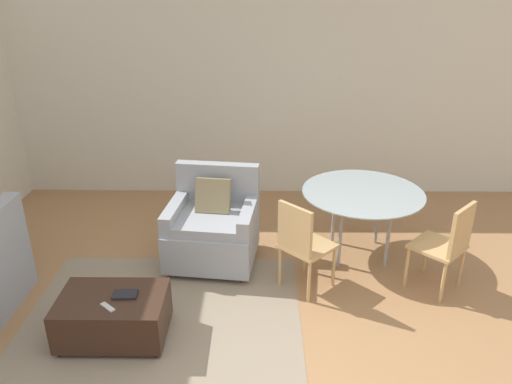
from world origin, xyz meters
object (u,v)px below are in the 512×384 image
ottoman (113,315)px  dining_chair_near_right (448,242)px  tv_remote_primary (108,307)px  dining_chair_near_left (302,241)px  armchair (213,227)px  book_stack (125,295)px  dining_table (362,198)px

ottoman → dining_chair_near_right: (2.88, 0.68, 0.31)m
tv_remote_primary → dining_chair_near_left: (1.55, 0.81, 0.13)m
armchair → ottoman: size_ratio=1.12×
armchair → tv_remote_primary: (-0.69, -1.34, 0.01)m
ottoman → book_stack: bearing=13.3°
book_stack → dining_table: bearing=31.9°
dining_chair_near_right → armchair: bearing=166.3°
ottoman → dining_chair_near_left: bearing=23.5°
ottoman → tv_remote_primary: 0.22m
book_stack → tv_remote_primary: 0.18m
armchair → dining_chair_near_left: armchair is taller
armchair → ottoman: armchair is taller
ottoman → book_stack: 0.21m
tv_remote_primary → dining_chair_near_left: 1.75m
book_stack → dining_chair_near_right: bearing=13.3°
armchair → dining_chair_near_left: size_ratio=1.06×
armchair → dining_chair_near_right: (2.18, -0.53, 0.14)m
armchair → dining_chair_near_right: bearing=-13.7°
armchair → tv_remote_primary: armchair is taller
tv_remote_primary → dining_chair_near_right: (2.87, 0.81, 0.13)m
book_stack → tv_remote_primary: bearing=-121.5°
dining_table → dining_chair_near_right: bearing=-45.0°
dining_chair_near_left → dining_chair_near_right: same height
ottoman → dining_chair_near_right: bearing=13.3°
dining_table → dining_chair_near_left: 0.94m
ottoman → tv_remote_primary: tv_remote_primary is taller
tv_remote_primary → dining_chair_near_right: bearing=15.8°
dining_chair_near_left → dining_chair_near_right: (1.32, 0.00, 0.00)m
ottoman → dining_chair_near_left: (1.56, 0.68, 0.31)m
ottoman → book_stack: size_ratio=4.27×
dining_table → tv_remote_primary: bearing=-146.3°
dining_table → dining_chair_near_right: size_ratio=1.36×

